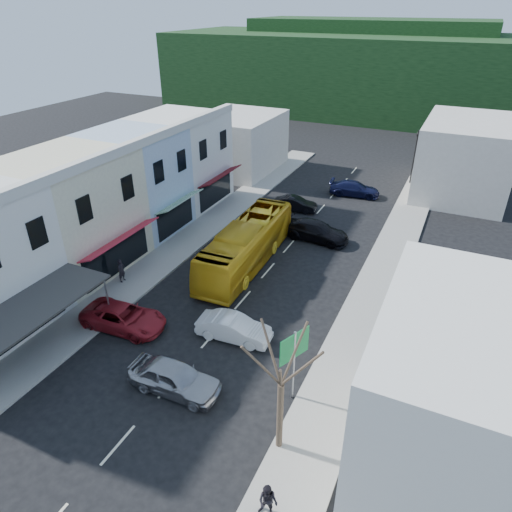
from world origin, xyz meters
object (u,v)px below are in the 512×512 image
at_px(bus, 247,245).
at_px(pedestrian_left, 121,270).
at_px(car_silver, 175,379).
at_px(pedestrian_right, 268,500).
at_px(car_white, 234,328).
at_px(direction_sign, 293,366).
at_px(traffic_signal, 414,158).
at_px(car_red, 124,317).
at_px(street_tree, 281,385).

relative_size(bus, pedestrian_left, 6.82).
bearing_deg(car_silver, pedestrian_right, -121.62).
bearing_deg(bus, pedestrian_right, -63.63).
relative_size(car_white, direction_sign, 1.10).
height_order(pedestrian_left, traffic_signal, traffic_signal).
xyz_separation_m(pedestrian_left, direction_sign, (14.03, -4.72, 1.00)).
bearing_deg(car_white, car_silver, 165.82).
bearing_deg(traffic_signal, bus, 92.39).
relative_size(pedestrian_left, pedestrian_right, 1.00).
bearing_deg(bus, car_white, -70.94).
bearing_deg(pedestrian_left, car_red, -140.14).
xyz_separation_m(bus, direction_sign, (7.55, -10.51, 0.45)).
xyz_separation_m(bus, pedestrian_right, (8.85, -16.32, -0.55)).
relative_size(car_silver, pedestrian_right, 2.59).
xyz_separation_m(car_silver, pedestrian_right, (6.64, -3.87, 0.30)).
bearing_deg(pedestrian_right, traffic_signal, 89.64).
distance_m(bus, traffic_signal, 23.51).
bearing_deg(car_silver, car_red, 60.71).
bearing_deg(direction_sign, car_silver, -136.47).
distance_m(bus, car_red, 10.12).
relative_size(pedestrian_left, street_tree, 0.23).
relative_size(pedestrian_right, direction_sign, 0.43).
relative_size(car_red, street_tree, 0.64).
bearing_deg(car_silver, car_white, -10.85).
bearing_deg(bus, pedestrian_left, -140.33).
relative_size(car_white, traffic_signal, 0.79).
bearing_deg(pedestrian_left, bus, -48.93).
bearing_deg(traffic_signal, car_silver, 102.86).
bearing_deg(car_silver, pedestrian_left, 51.15).
height_order(car_red, pedestrian_left, pedestrian_left).
relative_size(car_silver, car_white, 1.00).
height_order(car_silver, direction_sign, direction_sign).
relative_size(car_silver, street_tree, 0.61).
xyz_separation_m(car_red, direction_sign, (10.80, -0.95, 1.30)).
xyz_separation_m(pedestrian_left, traffic_signal, (14.56, 27.83, 1.78)).
height_order(car_red, direction_sign, direction_sign).
height_order(car_red, pedestrian_right, pedestrian_right).
height_order(bus, traffic_signal, traffic_signal).
relative_size(street_tree, traffic_signal, 1.30).
bearing_deg(street_tree, pedestrian_right, -75.14).
bearing_deg(car_white, bus, 16.48).
bearing_deg(traffic_signal, car_white, 102.83).
distance_m(direction_sign, traffic_signal, 32.56).
relative_size(bus, street_tree, 1.60).
bearing_deg(car_red, pedestrian_right, -123.10).
bearing_deg(pedestrian_left, car_white, -102.42).
height_order(bus, car_red, bus).
height_order(car_white, pedestrian_left, pedestrian_left).
bearing_deg(pedestrian_right, car_silver, 148.22).
xyz_separation_m(bus, car_white, (3.00, -7.75, -0.85)).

